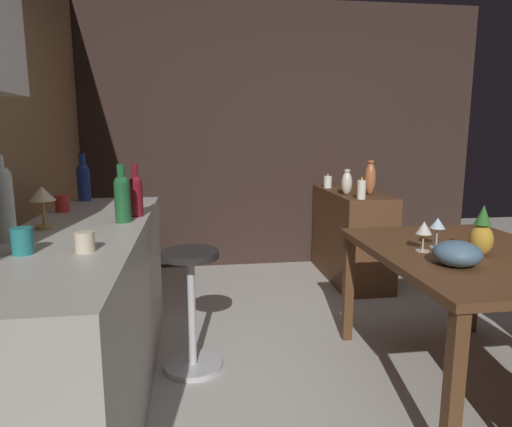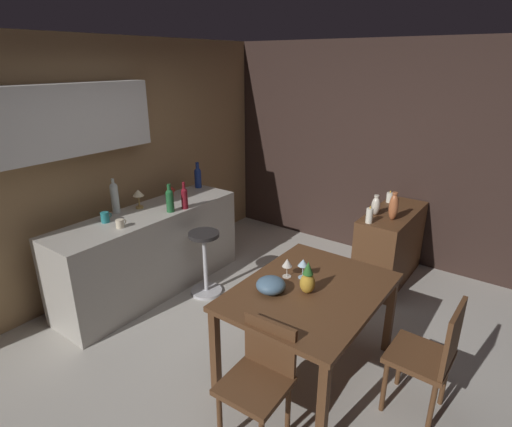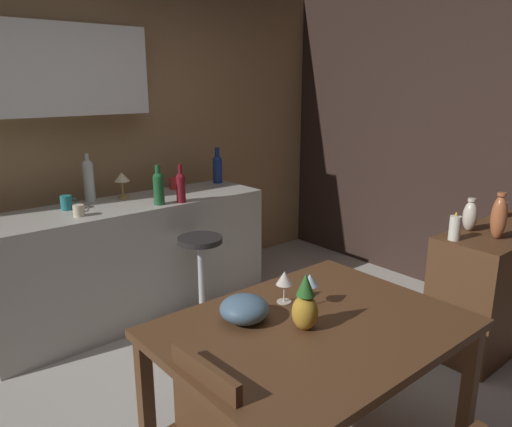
{
  "view_description": "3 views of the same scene",
  "coord_description": "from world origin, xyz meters",
  "px_view_note": "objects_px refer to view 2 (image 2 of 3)",
  "views": [
    {
      "loc": [
        -1.98,
        1.0,
        1.35
      ],
      "look_at": [
        0.73,
        0.62,
        0.86
      ],
      "focal_mm": 31.64,
      "sensor_mm": 36.0,
      "label": 1
    },
    {
      "loc": [
        -2.3,
        -1.68,
        2.37
      ],
      "look_at": [
        0.87,
        0.65,
        0.88
      ],
      "focal_mm": 28.59,
      "sensor_mm": 36.0,
      "label": 2
    },
    {
      "loc": [
        -1.33,
        -1.74,
        1.77
      ],
      "look_at": [
        0.68,
        0.65,
        0.92
      ],
      "focal_mm": 34.01,
      "sensor_mm": 36.0,
      "label": 3
    }
  ],
  "objects_px": {
    "pillar_candle_tall": "(369,216)",
    "vase_copper": "(393,207)",
    "chair_near_window": "(260,377)",
    "counter_lamp": "(138,195)",
    "wine_glass_left": "(303,263)",
    "wine_bottle_clear": "(115,197)",
    "pillar_candle_short": "(390,197)",
    "cup_red": "(170,192)",
    "fruit_bowl": "(271,285)",
    "wine_bottle_ruby": "(184,197)",
    "wine_glass_right": "(287,263)",
    "vase_ceramic_ivory": "(376,206)",
    "bar_stool": "(205,261)",
    "pineapple_centerpiece": "(308,280)",
    "cup_cream": "(120,224)",
    "chair_by_doorway": "(431,355)",
    "wine_bottle_cobalt": "(198,176)",
    "wine_bottle_green": "(170,199)",
    "cup_teal": "(105,217)",
    "dining_table": "(310,298)",
    "sideboard_cabinet": "(390,246)"
  },
  "relations": [
    {
      "from": "pillar_candle_short",
      "to": "vase_ceramic_ivory",
      "type": "xyz_separation_m",
      "value": [
        -0.49,
        -0.02,
        0.05
      ]
    },
    {
      "from": "wine_glass_right",
      "to": "chair_by_doorway",
      "type": "bearing_deg",
      "value": -87.82
    },
    {
      "from": "wine_glass_right",
      "to": "chair_near_window",
      "type": "bearing_deg",
      "value": -159.28
    },
    {
      "from": "wine_glass_right",
      "to": "pineapple_centerpiece",
      "type": "height_order",
      "value": "pineapple_centerpiece"
    },
    {
      "from": "pillar_candle_short",
      "to": "chair_near_window",
      "type": "bearing_deg",
      "value": -176.21
    },
    {
      "from": "wine_bottle_ruby",
      "to": "counter_lamp",
      "type": "distance_m",
      "value": 0.48
    },
    {
      "from": "chair_by_doorway",
      "to": "wine_bottle_clear",
      "type": "height_order",
      "value": "wine_bottle_clear"
    },
    {
      "from": "cup_red",
      "to": "counter_lamp",
      "type": "distance_m",
      "value": 0.49
    },
    {
      "from": "bar_stool",
      "to": "pineapple_centerpiece",
      "type": "distance_m",
      "value": 1.59
    },
    {
      "from": "chair_by_doorway",
      "to": "counter_lamp",
      "type": "relative_size",
      "value": 4.44
    },
    {
      "from": "wine_glass_left",
      "to": "pillar_candle_short",
      "type": "xyz_separation_m",
      "value": [
        1.99,
        0.0,
        0.01
      ]
    },
    {
      "from": "wine_bottle_green",
      "to": "vase_copper",
      "type": "distance_m",
      "value": 2.28
    },
    {
      "from": "wine_glass_left",
      "to": "wine_bottle_clear",
      "type": "height_order",
      "value": "wine_bottle_clear"
    },
    {
      "from": "bar_stool",
      "to": "cup_cream",
      "type": "bearing_deg",
      "value": 150.6
    },
    {
      "from": "chair_near_window",
      "to": "cup_teal",
      "type": "bearing_deg",
      "value": 79.42
    },
    {
      "from": "wine_bottle_cobalt",
      "to": "chair_by_doorway",
      "type": "bearing_deg",
      "value": -107.11
    },
    {
      "from": "cup_red",
      "to": "counter_lamp",
      "type": "xyz_separation_m",
      "value": [
        -0.48,
        -0.05,
        0.1
      ]
    },
    {
      "from": "wine_glass_left",
      "to": "wine_glass_right",
      "type": "xyz_separation_m",
      "value": [
        -0.06,
        0.11,
        -0.01
      ]
    },
    {
      "from": "pillar_candle_tall",
      "to": "vase_copper",
      "type": "height_order",
      "value": "vase_copper"
    },
    {
      "from": "wine_bottle_ruby",
      "to": "vase_ceramic_ivory",
      "type": "relative_size",
      "value": 1.31
    },
    {
      "from": "chair_by_doorway",
      "to": "wine_bottle_cobalt",
      "type": "distance_m",
      "value": 3.21
    },
    {
      "from": "chair_near_window",
      "to": "wine_glass_left",
      "type": "distance_m",
      "value": 0.95
    },
    {
      "from": "cup_cream",
      "to": "wine_bottle_ruby",
      "type": "bearing_deg",
      "value": -8.72
    },
    {
      "from": "chair_by_doorway",
      "to": "pillar_candle_tall",
      "type": "xyz_separation_m",
      "value": [
        1.25,
        0.97,
        0.4
      ]
    },
    {
      "from": "wine_glass_left",
      "to": "pillar_candle_short",
      "type": "height_order",
      "value": "pillar_candle_short"
    },
    {
      "from": "wine_glass_right",
      "to": "counter_lamp",
      "type": "relative_size",
      "value": 0.77
    },
    {
      "from": "wine_glass_left",
      "to": "vase_copper",
      "type": "height_order",
      "value": "vase_copper"
    },
    {
      "from": "chair_near_window",
      "to": "counter_lamp",
      "type": "bearing_deg",
      "value": 68.73
    },
    {
      "from": "wine_glass_left",
      "to": "fruit_bowl",
      "type": "distance_m",
      "value": 0.34
    },
    {
      "from": "cup_cream",
      "to": "dining_table",
      "type": "bearing_deg",
      "value": -79.98
    },
    {
      "from": "dining_table",
      "to": "wine_bottle_green",
      "type": "xyz_separation_m",
      "value": [
        0.24,
        1.78,
        0.38
      ]
    },
    {
      "from": "bar_stool",
      "to": "wine_glass_right",
      "type": "height_order",
      "value": "wine_glass_right"
    },
    {
      "from": "pineapple_centerpiece",
      "to": "pillar_candle_short",
      "type": "bearing_deg",
      "value": 3.73
    },
    {
      "from": "cup_cream",
      "to": "cup_red",
      "type": "distance_m",
      "value": 0.98
    },
    {
      "from": "wine_glass_left",
      "to": "chair_near_window",
      "type": "bearing_deg",
      "value": -167.54
    },
    {
      "from": "fruit_bowl",
      "to": "pillar_candle_short",
      "type": "height_order",
      "value": "pillar_candle_short"
    },
    {
      "from": "wine_bottle_ruby",
      "to": "cup_red",
      "type": "relative_size",
      "value": 2.57
    },
    {
      "from": "wine_glass_right",
      "to": "cup_cream",
      "type": "height_order",
      "value": "cup_cream"
    },
    {
      "from": "pineapple_centerpiece",
      "to": "fruit_bowl",
      "type": "bearing_deg",
      "value": 124.77
    },
    {
      "from": "bar_stool",
      "to": "pillar_candle_short",
      "type": "bearing_deg",
      "value": -37.14
    },
    {
      "from": "cup_cream",
      "to": "pillar_candle_short",
      "type": "bearing_deg",
      "value": -35.07
    },
    {
      "from": "counter_lamp",
      "to": "vase_ceramic_ivory",
      "type": "height_order",
      "value": "counter_lamp"
    },
    {
      "from": "wine_bottle_ruby",
      "to": "wine_bottle_clear",
      "type": "height_order",
      "value": "wine_bottle_clear"
    },
    {
      "from": "dining_table",
      "to": "bar_stool",
      "type": "height_order",
      "value": "dining_table"
    },
    {
      "from": "chair_near_window",
      "to": "wine_bottle_cobalt",
      "type": "height_order",
      "value": "wine_bottle_cobalt"
    },
    {
      "from": "cup_red",
      "to": "wine_bottle_cobalt",
      "type": "bearing_deg",
      "value": -3.44
    },
    {
      "from": "sideboard_cabinet",
      "to": "cup_cream",
      "type": "bearing_deg",
      "value": 139.23
    },
    {
      "from": "dining_table",
      "to": "wine_bottle_cobalt",
      "type": "bearing_deg",
      "value": 64.35
    },
    {
      "from": "bar_stool",
      "to": "wine_bottle_clear",
      "type": "bearing_deg",
      "value": 121.82
    },
    {
      "from": "wine_bottle_green",
      "to": "wine_glass_left",
      "type": "bearing_deg",
      "value": -94.48
    }
  ]
}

